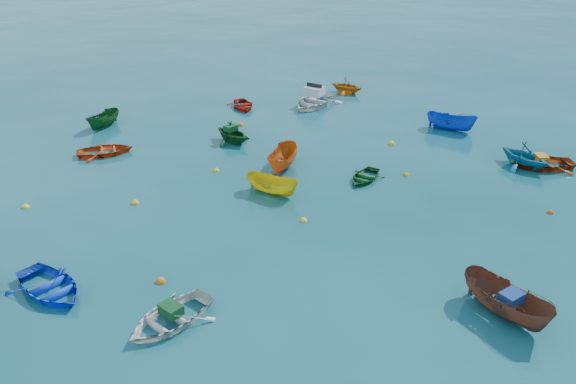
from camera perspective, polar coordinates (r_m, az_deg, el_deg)
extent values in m
plane|color=#0A4249|center=(22.63, 2.01, -6.58)|extent=(160.00, 160.00, 0.00)
imported|color=blue|center=(22.44, -22.95, -9.38)|extent=(3.98, 4.09, 0.69)
imported|color=silver|center=(19.81, -11.91, -12.87)|extent=(3.90, 3.79, 0.66)
imported|color=brown|center=(21.06, 21.03, -11.59)|extent=(2.65, 3.69, 1.34)
imported|color=gold|center=(27.44, -1.59, -0.15)|extent=(2.89, 2.57, 1.09)
imported|color=#124E16|center=(29.10, 7.74, 1.26)|extent=(2.88, 2.97, 0.50)
imported|color=teal|center=(32.88, 22.73, 2.42)|extent=(3.37, 3.56, 1.47)
imported|color=#C23D10|center=(33.54, -18.03, 3.70)|extent=(3.32, 2.58, 0.63)
imported|color=#C55412|center=(30.06, -0.50, 2.38)|extent=(2.51, 3.48, 1.27)
imported|color=#104616|center=(33.75, -5.66, 5.08)|extent=(3.34, 3.40, 1.36)
imported|color=#9C320D|center=(33.17, 24.28, 2.32)|extent=(3.64, 2.78, 0.71)
imported|color=#0E40B7|center=(36.95, 16.15, 6.10)|extent=(3.19, 2.77, 1.20)
imported|color=#A4180D|center=(39.72, -4.62, 8.53)|extent=(2.30, 2.96, 0.56)
imported|color=#C46A12|center=(43.20, 5.96, 9.99)|extent=(3.23, 3.19, 1.29)
imported|color=#104819|center=(37.82, -18.12, 6.30)|extent=(2.38, 2.95, 1.09)
imported|color=silver|center=(40.13, 2.65, 8.78)|extent=(5.13, 5.23, 1.49)
cube|color=#11441E|center=(19.54, -11.81, -11.59)|extent=(0.90, 0.92, 0.36)
cube|color=navy|center=(20.50, 21.76, -9.91)|extent=(0.92, 0.83, 0.36)
cube|color=#11441D|center=(33.51, -5.84, 6.48)|extent=(0.89, 0.86, 0.35)
cube|color=orange|center=(32.93, 24.30, 3.16)|extent=(0.64, 0.80, 0.36)
sphere|color=#CF710B|center=(21.76, -12.80, -8.89)|extent=(0.38, 0.38, 0.38)
sphere|color=yellow|center=(25.07, 1.59, -2.96)|extent=(0.32, 0.32, 0.32)
sphere|color=#DC490B|center=(28.38, 25.08, -1.93)|extent=(0.29, 0.29, 0.29)
sphere|color=gold|center=(27.48, -15.26, -1.13)|extent=(0.37, 0.37, 0.37)
sphere|color=orange|center=(29.05, -3.91, 1.41)|extent=(0.29, 0.29, 0.29)
sphere|color=yellow|center=(30.02, -7.29, 2.12)|extent=(0.33, 0.33, 0.33)
sphere|color=orange|center=(29.95, 11.91, 1.67)|extent=(0.31, 0.31, 0.31)
sphere|color=yellow|center=(28.88, -25.08, -1.44)|extent=(0.35, 0.35, 0.35)
sphere|color=#DF550C|center=(36.36, -4.83, 6.75)|extent=(0.36, 0.36, 0.36)
sphere|color=yellow|center=(33.81, 10.46, 4.80)|extent=(0.39, 0.39, 0.39)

